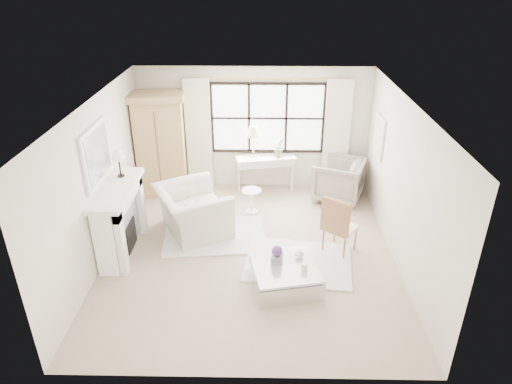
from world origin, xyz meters
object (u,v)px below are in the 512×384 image
console_table (266,173)px  club_armchair (193,211)px  coffee_table (285,276)px  armoire (161,144)px

console_table → club_armchair: bearing=-137.4°
coffee_table → club_armchair: bearing=124.4°
armoire → console_table: bearing=-1.3°
club_armchair → console_table: bearing=-64.8°
armoire → coffee_table: (2.55, -3.27, -0.96)m
coffee_table → console_table: bearing=83.6°
console_table → club_armchair: club_armchair is taller
armoire → coffee_table: 4.25m
console_table → coffee_table: (0.31, -3.44, -0.22)m
club_armchair → coffee_table: 2.34m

